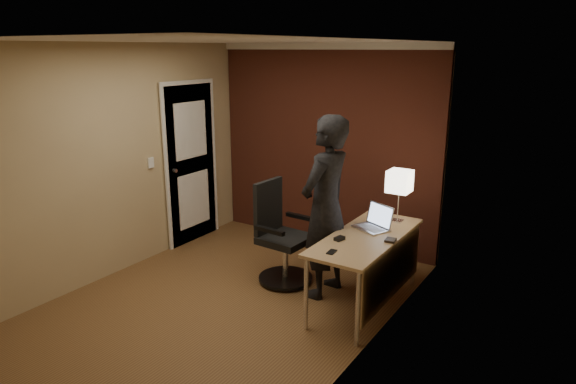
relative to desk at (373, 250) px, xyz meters
The scene contains 9 objects.
room 1.94m from the desk, 149.15° to the left, with size 4.00×4.00×4.00m.
desk is the anchor object (origin of this frame).
desk_lamp 0.77m from the desk, 87.52° to the left, with size 0.22×0.22×0.54m.
laptop 0.32m from the desk, 110.60° to the left, with size 0.41×0.37×0.23m.
mouse 0.37m from the desk, 133.22° to the right, with size 0.06×0.10×0.03m, color black.
phone 0.58m from the desk, 105.67° to the right, with size 0.06×0.12×0.01m, color black.
wallet 0.23m from the desk, ahead, with size 0.09×0.11×0.02m, color black.
office_chair 1.08m from the desk, behind, with size 0.58×0.61×1.07m.
person 0.62m from the desk, behind, with size 0.67×0.44×1.84m, color black.
Camera 1 is at (3.01, -3.61, 2.44)m, focal length 32.00 mm.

